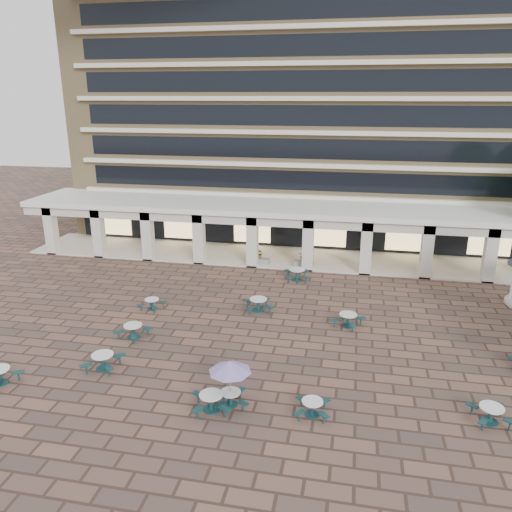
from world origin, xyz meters
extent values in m
plane|color=brown|center=(0.00, 0.00, 0.00)|extent=(120.00, 120.00, 0.00)
cube|color=tan|center=(0.00, 25.50, 11.00)|extent=(40.00, 15.00, 22.00)
cube|color=beige|center=(0.00, 17.75, 4.50)|extent=(36.80, 0.50, 0.35)
cube|color=black|center=(0.00, 17.98, 5.80)|extent=(35.20, 0.05, 1.60)
cube|color=beige|center=(0.00, 17.75, 7.10)|extent=(36.80, 0.50, 0.35)
cube|color=black|center=(0.00, 17.98, 8.40)|extent=(35.20, 0.05, 1.60)
cube|color=beige|center=(0.00, 17.75, 9.70)|extent=(36.80, 0.50, 0.35)
cube|color=black|center=(0.00, 17.98, 11.00)|extent=(35.20, 0.05, 1.60)
cube|color=beige|center=(0.00, 17.75, 12.30)|extent=(36.80, 0.50, 0.35)
cube|color=black|center=(0.00, 17.98, 13.60)|extent=(35.20, 0.05, 1.60)
cube|color=beige|center=(0.00, 17.75, 14.90)|extent=(36.80, 0.50, 0.35)
cube|color=black|center=(0.00, 17.98, 16.20)|extent=(35.20, 0.05, 1.60)
cube|color=beige|center=(0.00, 17.75, 17.50)|extent=(36.80, 0.50, 0.35)
cube|color=black|center=(0.00, 17.98, 18.80)|extent=(35.20, 0.05, 1.60)
cube|color=white|center=(0.00, 15.00, 4.20)|extent=(42.00, 6.60, 0.40)
cube|color=beige|center=(0.00, 12.15, 3.75)|extent=(42.00, 0.30, 0.90)
cube|color=black|center=(0.00, 17.70, 1.80)|extent=(38.00, 0.15, 3.20)
cube|color=beige|center=(0.00, 15.00, 0.06)|extent=(42.00, 6.00, 0.12)
cube|color=beige|center=(-19.00, 12.40, 2.00)|extent=(0.80, 0.80, 4.00)
cube|color=beige|center=(-14.78, 12.40, 2.00)|extent=(0.80, 0.80, 4.00)
cube|color=beige|center=(-10.56, 12.40, 2.00)|extent=(0.80, 0.80, 4.00)
cube|color=beige|center=(-6.33, 12.40, 2.00)|extent=(0.80, 0.80, 4.00)
cube|color=beige|center=(-2.11, 12.40, 2.00)|extent=(0.80, 0.80, 4.00)
cube|color=beige|center=(2.11, 12.40, 2.00)|extent=(0.80, 0.80, 4.00)
cube|color=beige|center=(6.33, 12.40, 2.00)|extent=(0.80, 0.80, 4.00)
cube|color=beige|center=(10.56, 12.40, 2.00)|extent=(0.80, 0.80, 4.00)
cube|color=beige|center=(14.78, 12.40, 2.00)|extent=(0.80, 0.80, 4.00)
cube|color=#FFD88C|center=(-16.00, 17.55, 1.60)|extent=(3.20, 0.08, 2.40)
cube|color=#FFD88C|center=(-9.60, 17.55, 1.60)|extent=(3.20, 0.08, 2.40)
cube|color=#FFD88C|center=(-3.20, 17.55, 1.60)|extent=(3.20, 0.08, 2.40)
cube|color=#FFD88C|center=(3.20, 17.55, 1.60)|extent=(3.20, 0.08, 2.40)
cube|color=#FFD88C|center=(9.60, 17.55, 1.60)|extent=(3.20, 0.08, 2.40)
cube|color=#FFD88C|center=(16.00, 17.55, 1.60)|extent=(3.20, 0.08, 2.40)
cylinder|color=#153E3F|center=(-6.06, -3.85, 0.02)|extent=(0.72, 0.72, 0.04)
cylinder|color=#153E3F|center=(-6.06, -3.85, 0.34)|extent=(0.19, 0.19, 0.68)
cylinder|color=silver|center=(-6.06, -3.85, 0.76)|extent=(1.04, 1.04, 0.05)
cube|color=#153E3F|center=(-5.50, -3.27, 0.46)|extent=(0.60, 0.61, 0.05)
cylinder|color=#153E3F|center=(-5.50, -3.27, 0.22)|extent=(0.08, 0.08, 0.43)
cube|color=#153E3F|center=(-6.64, -3.29, 0.46)|extent=(0.61, 0.60, 0.05)
cylinder|color=#153E3F|center=(-6.64, -3.29, 0.22)|extent=(0.08, 0.08, 0.43)
cube|color=#153E3F|center=(-6.63, -4.43, 0.46)|extent=(0.60, 0.61, 0.05)
cylinder|color=#153E3F|center=(-6.63, -4.43, 0.22)|extent=(0.08, 0.08, 0.43)
cube|color=#153E3F|center=(-5.48, -4.41, 0.46)|extent=(0.61, 0.60, 0.05)
cylinder|color=#153E3F|center=(-5.48, -4.41, 0.22)|extent=(0.08, 0.08, 0.43)
cylinder|color=#153E3F|center=(-0.06, -6.01, 0.02)|extent=(0.70, 0.70, 0.04)
cylinder|color=#153E3F|center=(-0.06, -6.01, 0.33)|extent=(0.18, 0.18, 0.66)
cylinder|color=silver|center=(-0.06, -6.01, 0.73)|extent=(1.00, 1.00, 0.05)
cube|color=#153E3F|center=(0.31, -5.32, 0.44)|extent=(0.51, 0.62, 0.05)
cylinder|color=#153E3F|center=(0.31, -5.32, 0.21)|extent=(0.08, 0.08, 0.42)
cube|color=#153E3F|center=(-0.75, -5.64, 0.44)|extent=(0.62, 0.51, 0.05)
cylinder|color=#153E3F|center=(-0.75, -5.64, 0.21)|extent=(0.08, 0.08, 0.42)
cube|color=#153E3F|center=(-0.43, -6.69, 0.44)|extent=(0.51, 0.62, 0.05)
cylinder|color=#153E3F|center=(-0.43, -6.69, 0.21)|extent=(0.08, 0.08, 0.42)
cube|color=#153E3F|center=(0.62, -6.38, 0.44)|extent=(0.62, 0.51, 0.05)
cylinder|color=#153E3F|center=(0.62, -6.38, 0.21)|extent=(0.08, 0.08, 0.42)
cylinder|color=#153E3F|center=(4.09, -5.53, 0.02)|extent=(0.62, 0.62, 0.04)
cylinder|color=#153E3F|center=(4.09, -5.53, 0.29)|extent=(0.16, 0.16, 0.58)
cylinder|color=silver|center=(4.09, -5.53, 0.64)|extent=(0.88, 0.88, 0.04)
cube|color=#153E3F|center=(4.56, -5.02, 0.39)|extent=(0.51, 0.52, 0.04)
cylinder|color=#153E3F|center=(4.56, -5.02, 0.19)|extent=(0.07, 0.07, 0.37)
cube|color=#153E3F|center=(3.59, -5.06, 0.39)|extent=(0.52, 0.51, 0.04)
cylinder|color=#153E3F|center=(3.59, -5.06, 0.19)|extent=(0.07, 0.07, 0.37)
cube|color=#153E3F|center=(3.62, -6.03, 0.39)|extent=(0.51, 0.52, 0.04)
cylinder|color=#153E3F|center=(3.62, -6.03, 0.19)|extent=(0.07, 0.07, 0.37)
cube|color=#153E3F|center=(4.59, -6.00, 0.39)|extent=(0.52, 0.51, 0.04)
cylinder|color=#153E3F|center=(4.59, -6.00, 0.19)|extent=(0.07, 0.07, 0.37)
cylinder|color=#153E3F|center=(-10.08, -5.94, 0.02)|extent=(0.69, 0.69, 0.04)
cylinder|color=#153E3F|center=(-10.08, -5.94, 0.33)|extent=(0.18, 0.18, 0.65)
cube|color=#153E3F|center=(-9.40, -5.58, 0.44)|extent=(0.61, 0.50, 0.05)
cylinder|color=#153E3F|center=(-9.40, -5.58, 0.21)|extent=(0.08, 0.08, 0.42)
cube|color=#153E3F|center=(-10.44, -5.26, 0.44)|extent=(0.50, 0.61, 0.05)
cylinder|color=#153E3F|center=(-10.44, -5.26, 0.21)|extent=(0.08, 0.08, 0.42)
cylinder|color=#153E3F|center=(0.64, -5.52, 0.02)|extent=(0.61, 0.61, 0.03)
cylinder|color=#153E3F|center=(0.64, -5.52, 0.29)|extent=(0.16, 0.16, 0.57)
cylinder|color=silver|center=(0.64, -5.52, 0.63)|extent=(0.87, 0.87, 0.04)
cube|color=#153E3F|center=(0.94, -4.91, 0.38)|extent=(0.43, 0.53, 0.04)
cylinder|color=#153E3F|center=(0.94, -4.91, 0.18)|extent=(0.07, 0.07, 0.36)
cube|color=#153E3F|center=(0.03, -5.23, 0.38)|extent=(0.53, 0.43, 0.04)
cylinder|color=#153E3F|center=(0.03, -5.23, 0.18)|extent=(0.07, 0.07, 0.36)
cube|color=#153E3F|center=(0.35, -6.13, 0.38)|extent=(0.43, 0.53, 0.04)
cylinder|color=#153E3F|center=(0.35, -6.13, 0.18)|extent=(0.07, 0.07, 0.36)
cube|color=#153E3F|center=(1.25, -5.81, 0.38)|extent=(0.53, 0.43, 0.04)
cylinder|color=#153E3F|center=(1.25, -5.81, 0.18)|extent=(0.07, 0.07, 0.36)
cylinder|color=gray|center=(0.64, -5.52, 1.04)|extent=(0.04, 0.04, 2.08)
cone|color=#8070B5|center=(0.64, -5.52, 1.86)|extent=(1.82, 1.82, 0.48)
cylinder|color=#153E3F|center=(11.15, -4.61, 0.02)|extent=(0.67, 0.67, 0.04)
cylinder|color=#153E3F|center=(11.15, -4.61, 0.31)|extent=(0.17, 0.17, 0.63)
cylinder|color=silver|center=(11.15, -4.61, 0.69)|extent=(0.95, 0.95, 0.05)
cube|color=#153E3F|center=(11.57, -4.00, 0.42)|extent=(0.52, 0.58, 0.05)
cylinder|color=#153E3F|center=(11.57, -4.00, 0.20)|extent=(0.08, 0.08, 0.40)
cube|color=#153E3F|center=(10.53, -4.19, 0.42)|extent=(0.58, 0.52, 0.05)
cylinder|color=#153E3F|center=(10.53, -4.19, 0.20)|extent=(0.08, 0.08, 0.40)
cube|color=#153E3F|center=(10.72, -5.22, 0.42)|extent=(0.52, 0.58, 0.05)
cylinder|color=#153E3F|center=(10.72, -5.22, 0.20)|extent=(0.08, 0.08, 0.40)
cube|color=#153E3F|center=(11.76, -5.03, 0.42)|extent=(0.58, 0.52, 0.05)
cylinder|color=#153E3F|center=(11.76, -5.03, 0.20)|extent=(0.08, 0.08, 0.40)
cylinder|color=#153E3F|center=(-6.52, 3.26, 0.02)|extent=(0.61, 0.61, 0.03)
cylinder|color=#153E3F|center=(-6.52, 3.26, 0.29)|extent=(0.16, 0.16, 0.57)
cylinder|color=silver|center=(-6.52, 3.26, 0.64)|extent=(0.87, 0.87, 0.04)
cube|color=#153E3F|center=(-5.94, 3.62, 0.38)|extent=(0.53, 0.46, 0.04)
cylinder|color=#153E3F|center=(-5.94, 3.62, 0.18)|extent=(0.07, 0.07, 0.37)
cube|color=#153E3F|center=(-6.88, 3.83, 0.38)|extent=(0.46, 0.53, 0.04)
cylinder|color=#153E3F|center=(-6.88, 3.83, 0.18)|extent=(0.07, 0.07, 0.37)
cube|color=#153E3F|center=(-7.09, 2.89, 0.38)|extent=(0.53, 0.46, 0.04)
cylinder|color=#153E3F|center=(-7.09, 2.89, 0.18)|extent=(0.07, 0.07, 0.37)
cube|color=#153E3F|center=(-6.16, 2.68, 0.38)|extent=(0.46, 0.53, 0.04)
cylinder|color=#153E3F|center=(-6.16, 2.68, 0.18)|extent=(0.07, 0.07, 0.37)
cylinder|color=#153E3F|center=(-6.03, -0.52, 0.02)|extent=(0.70, 0.70, 0.04)
cylinder|color=#153E3F|center=(-6.03, -0.52, 0.33)|extent=(0.18, 0.18, 0.66)
cylinder|color=silver|center=(-6.03, -0.52, 0.73)|extent=(1.00, 1.00, 0.05)
cube|color=#153E3F|center=(-5.33, -0.18, 0.44)|extent=(0.62, 0.49, 0.05)
cylinder|color=#153E3F|center=(-5.33, -0.18, 0.21)|extent=(0.08, 0.08, 0.42)
cube|color=#153E3F|center=(-6.37, 0.18, 0.44)|extent=(0.49, 0.62, 0.05)
cylinder|color=#153E3F|center=(-6.37, 0.18, 0.21)|extent=(0.08, 0.08, 0.42)
cube|color=#153E3F|center=(-6.73, -0.86, 0.44)|extent=(0.62, 0.49, 0.05)
cylinder|color=#153E3F|center=(-6.73, -0.86, 0.21)|extent=(0.08, 0.08, 0.42)
cube|color=#153E3F|center=(-5.69, -1.22, 0.44)|extent=(0.49, 0.62, 0.05)
cylinder|color=#153E3F|center=(-5.69, -1.22, 0.21)|extent=(0.08, 0.08, 0.42)
cylinder|color=#153E3F|center=(5.33, 3.18, 0.02)|extent=(0.70, 0.70, 0.04)
cylinder|color=#153E3F|center=(5.33, 3.18, 0.33)|extent=(0.18, 0.18, 0.66)
cylinder|color=silver|center=(5.33, 3.18, 0.73)|extent=(1.00, 1.00, 0.05)
cube|color=#153E3F|center=(6.05, 3.46, 0.44)|extent=(0.61, 0.46, 0.05)
cylinder|color=#153E3F|center=(6.05, 3.46, 0.21)|extent=(0.08, 0.08, 0.42)
cube|color=#153E3F|center=(5.05, 3.91, 0.44)|extent=(0.46, 0.61, 0.05)
cylinder|color=#153E3F|center=(5.05, 3.91, 0.21)|extent=(0.08, 0.08, 0.42)
cube|color=#153E3F|center=(4.60, 2.90, 0.44)|extent=(0.61, 0.46, 0.05)
cylinder|color=#153E3F|center=(4.60, 2.90, 0.21)|extent=(0.08, 0.08, 0.42)
cube|color=#153E3F|center=(5.61, 2.46, 0.44)|extent=(0.46, 0.61, 0.05)
cylinder|color=#153E3F|center=(5.61, 2.46, 0.21)|extent=(0.08, 0.08, 0.42)
cylinder|color=#153E3F|center=(-0.07, 4.29, 0.02)|extent=(0.73, 0.73, 0.04)
cylinder|color=#153E3F|center=(-0.07, 4.29, 0.34)|extent=(0.19, 0.19, 0.69)
cylinder|color=silver|center=(-0.07, 4.29, 0.76)|extent=(1.04, 1.04, 0.05)
cube|color=#153E3F|center=(0.27, 5.03, 0.46)|extent=(0.51, 0.64, 0.05)
cylinder|color=#153E3F|center=(0.27, 5.03, 0.22)|extent=(0.08, 0.08, 0.44)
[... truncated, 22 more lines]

